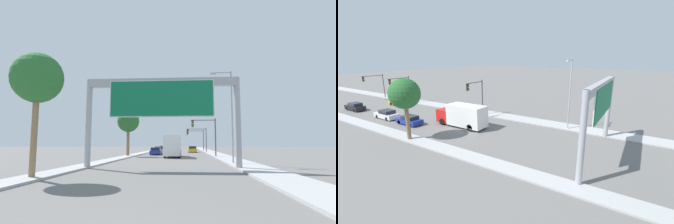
{
  "view_description": "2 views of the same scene",
  "coord_description": "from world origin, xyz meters",
  "views": [
    {
      "loc": [
        2.12,
        -4.37,
        2.15
      ],
      "look_at": [
        0.0,
        25.79,
        5.75
      ],
      "focal_mm": 28.0,
      "sensor_mm": 36.0,
      "label": 1
    },
    {
      "loc": [
        -23.22,
        14.37,
        10.28
      ],
      "look_at": [
        -0.14,
        28.86,
        3.25
      ],
      "focal_mm": 24.0,
      "sensor_mm": 36.0,
      "label": 2
    }
  ],
  "objects": [
    {
      "name": "palm_tree_background",
      "position": [
        -7.48,
        38.35,
        5.71
      ],
      "size": [
        3.64,
        3.64,
        7.61
      ],
      "color": "brown",
      "rests_on": "ground"
    },
    {
      "name": "sign_gantry",
      "position": [
        0.0,
        17.87,
        5.91
      ],
      "size": [
        13.42,
        0.73,
        7.77
      ],
      "color": "#9EA0A5",
      "rests_on": "ground"
    },
    {
      "name": "car_far_center",
      "position": [
        -3.5,
        43.94,
        0.65
      ],
      "size": [
        1.85,
        4.22,
        1.37
      ],
      "color": "navy",
      "rests_on": "ground"
    },
    {
      "name": "sidewalk_right",
      "position": [
        7.75,
        60.0,
        0.07
      ],
      "size": [
        3.0,
        120.0,
        0.15
      ],
      "color": "#AAAAAA",
      "rests_on": "ground"
    },
    {
      "name": "street_lamp_right",
      "position": [
        6.61,
        23.02,
        5.62
      ],
      "size": [
        2.27,
        0.28,
        9.73
      ],
      "color": "#9EA0A5",
      "rests_on": "ground"
    },
    {
      "name": "traffic_light_far_intersection",
      "position": [
        5.13,
        68.0,
        3.95
      ],
      "size": [
        4.89,
        0.32,
        5.77
      ],
      "color": "#4C4C4F",
      "rests_on": "ground"
    },
    {
      "name": "traffic_light_near_intersection",
      "position": [
        5.49,
        38.0,
        4.12
      ],
      "size": [
        4.03,
        0.32,
        6.14
      ],
      "color": "#4C4C4F",
      "rests_on": "ground"
    },
    {
      "name": "median_strip_left",
      "position": [
        -7.25,
        60.0,
        0.07
      ],
      "size": [
        2.0,
        120.0,
        0.15
      ],
      "color": "#AAAAAA",
      "rests_on": "ground"
    },
    {
      "name": "traffic_light_mid_block",
      "position": [
        5.17,
        58.0,
        3.94
      ],
      "size": [
        4.77,
        0.32,
        5.77
      ],
      "color": "#4C4C4F",
      "rests_on": "ground"
    },
    {
      "name": "car_mid_right",
      "position": [
        -3.5,
        49.92,
        0.69
      ],
      "size": [
        1.87,
        4.48,
        1.45
      ],
      "color": "silver",
      "rests_on": "ground"
    },
    {
      "name": "palm_tree_foreground",
      "position": [
        -7.17,
        11.05,
        6.14
      ],
      "size": [
        3.15,
        3.15,
        7.8
      ],
      "color": "#8C704C",
      "rests_on": "ground"
    },
    {
      "name": "car_far_left",
      "position": [
        3.5,
        57.4,
        0.68
      ],
      "size": [
        1.89,
        4.42,
        1.44
      ],
      "color": "gold",
      "rests_on": "ground"
    },
    {
      "name": "truck_box_primary",
      "position": [
        0.0,
        36.36,
        1.67
      ],
      "size": [
        2.44,
        8.12,
        3.28
      ],
      "color": "red",
      "rests_on": "ground"
    },
    {
      "name": "car_near_left",
      "position": [
        -3.5,
        60.32,
        0.7
      ],
      "size": [
        1.77,
        4.48,
        1.49
      ],
      "color": "black",
      "rests_on": "ground"
    }
  ]
}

